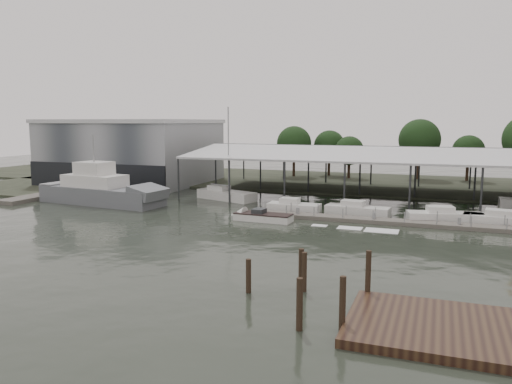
% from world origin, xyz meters
% --- Properties ---
extents(ground, '(200.00, 200.00, 0.00)m').
position_xyz_m(ground, '(0.00, 0.00, 0.00)').
color(ground, '#262C24').
rests_on(ground, ground).
extents(land_strip_far, '(140.00, 30.00, 0.30)m').
position_xyz_m(land_strip_far, '(0.00, 42.00, 0.10)').
color(land_strip_far, '#3C4131').
rests_on(land_strip_far, ground).
extents(land_strip_west, '(20.00, 40.00, 0.30)m').
position_xyz_m(land_strip_west, '(-40.00, 30.00, 0.10)').
color(land_strip_west, '#3C4131').
rests_on(land_strip_west, ground).
extents(storage_warehouse, '(24.50, 20.50, 10.50)m').
position_xyz_m(storage_warehouse, '(-28.00, 29.94, 5.29)').
color(storage_warehouse, gray).
rests_on(storage_warehouse, ground).
extents(covered_boat_shed, '(58.24, 24.00, 6.96)m').
position_xyz_m(covered_boat_shed, '(17.00, 28.00, 6.13)').
color(covered_boat_shed, silver).
rests_on(covered_boat_shed, ground).
extents(trawler_dock, '(3.00, 18.00, 0.50)m').
position_xyz_m(trawler_dock, '(-30.00, 14.00, 0.25)').
color(trawler_dock, '#646058').
rests_on(trawler_dock, ground).
extents(floating_dock, '(28.00, 2.00, 1.40)m').
position_xyz_m(floating_dock, '(15.00, 10.00, 0.20)').
color(floating_dock, '#646058').
rests_on(floating_dock, ground).
extents(grey_trawler, '(17.55, 6.40, 8.84)m').
position_xyz_m(grey_trawler, '(-19.25, 10.15, 1.58)').
color(grey_trawler, '#5A5F64').
rests_on(grey_trawler, ground).
extents(white_sailboat, '(8.85, 5.32, 12.21)m').
position_xyz_m(white_sailboat, '(-6.17, 18.50, 0.65)').
color(white_sailboat, white).
rests_on(white_sailboat, ground).
extents(speedboat_underway, '(17.67, 3.04, 2.00)m').
position_xyz_m(speedboat_underway, '(2.67, 6.86, 0.39)').
color(speedboat_underway, white).
rests_on(speedboat_underway, ground).
extents(moored_cruiser_0, '(5.86, 2.25, 1.70)m').
position_xyz_m(moored_cruiser_0, '(4.80, 12.51, 0.61)').
color(moored_cruiser_0, white).
rests_on(moored_cruiser_0, ground).
extents(moored_cruiser_1, '(7.06, 2.90, 1.70)m').
position_xyz_m(moored_cruiser_1, '(11.77, 13.18, 0.61)').
color(moored_cruiser_1, white).
rests_on(moored_cruiser_1, ground).
extents(moored_cruiser_2, '(7.65, 3.89, 1.70)m').
position_xyz_m(moored_cruiser_2, '(20.68, 12.54, 0.61)').
color(moored_cruiser_2, white).
rests_on(moored_cruiser_2, ground).
extents(moored_cruiser_3, '(7.90, 3.22, 1.70)m').
position_xyz_m(moored_cruiser_3, '(26.17, 12.28, 0.61)').
color(moored_cruiser_3, white).
rests_on(moored_cruiser_3, ground).
extents(mooring_pilings, '(7.12, 6.22, 3.44)m').
position_xyz_m(mooring_pilings, '(13.71, -14.51, 0.98)').
color(mooring_pilings, '#322519').
rests_on(mooring_pilings, ground).
extents(horizon_tree_line, '(66.67, 12.69, 11.32)m').
position_xyz_m(horizon_tree_line, '(22.19, 47.79, 6.23)').
color(horizon_tree_line, black).
rests_on(horizon_tree_line, ground).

